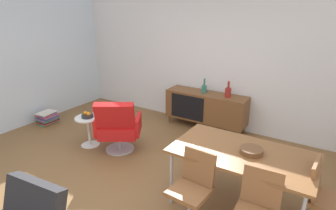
{
  "coord_description": "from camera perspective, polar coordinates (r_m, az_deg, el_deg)",
  "views": [
    {
      "loc": [
        2.13,
        -2.45,
        2.32
      ],
      "look_at": [
        0.06,
        0.84,
        0.93
      ],
      "focal_mm": 29.81,
      "sensor_mm": 36.0,
      "label": 1
    }
  ],
  "objects": [
    {
      "name": "ground_plane",
      "position": [
        3.99,
        -7.45,
        -16.03
      ],
      "size": [
        8.32,
        8.32,
        0.0
      ],
      "primitive_type": "plane",
      "color": "brown"
    },
    {
      "name": "wall_back",
      "position": [
        5.56,
        9.34,
        9.92
      ],
      "size": [
        6.8,
        0.12,
        2.8
      ],
      "primitive_type": "cube",
      "color": "white",
      "rests_on": "ground_plane"
    },
    {
      "name": "sideboard",
      "position": [
        5.53,
        7.72,
        -0.37
      ],
      "size": [
        1.6,
        0.45,
        0.72
      ],
      "color": "brown",
      "rests_on": "ground_plane"
    },
    {
      "name": "vase_cobalt",
      "position": [
        5.26,
        12.17,
        2.65
      ],
      "size": [
        0.11,
        0.11,
        0.3
      ],
      "color": "maroon",
      "rests_on": "sideboard"
    },
    {
      "name": "vase_sculptural_dark",
      "position": [
        5.44,
        7.39,
        3.38
      ],
      "size": [
        0.1,
        0.1,
        0.28
      ],
      "color": "#337266",
      "rests_on": "sideboard"
    },
    {
      "name": "dining_table",
      "position": [
        3.37,
        14.98,
        -9.84
      ],
      "size": [
        1.6,
        0.9,
        0.74
      ],
      "color": "brown",
      "rests_on": "ground_plane"
    },
    {
      "name": "wooden_bowl_on_table",
      "position": [
        3.33,
        16.68,
        -8.94
      ],
      "size": [
        0.26,
        0.26,
        0.06
      ],
      "primitive_type": "cylinder",
      "color": "brown",
      "rests_on": "dining_table"
    },
    {
      "name": "dining_chair_front_left",
      "position": [
        3.15,
        5.06,
        -16.37
      ],
      "size": [
        0.43,
        0.45,
        0.86
      ],
      "color": "brown",
      "rests_on": "ground_plane"
    },
    {
      "name": "dining_chair_far_end",
      "position": [
        3.4,
        29.58,
        -16.21
      ],
      "size": [
        0.45,
        0.42,
        0.86
      ],
      "color": "brown",
      "rests_on": "ground_plane"
    },
    {
      "name": "lounge_chair_red",
      "position": [
        4.63,
        -10.23,
        -4.19
      ],
      "size": [
        0.89,
        0.88,
        0.95
      ],
      "color": "red",
      "rests_on": "ground_plane"
    },
    {
      "name": "side_table_round",
      "position": [
        5.03,
        -15.9,
        -4.53
      ],
      "size": [
        0.44,
        0.44,
        0.52
      ],
      "color": "white",
      "rests_on": "ground_plane"
    },
    {
      "name": "fruit_bowl",
      "position": [
        4.94,
        -16.16,
        -2.04
      ],
      "size": [
        0.2,
        0.2,
        0.11
      ],
      "color": "#262628",
      "rests_on": "side_table_round"
    },
    {
      "name": "magazine_stack",
      "position": [
        6.3,
        -23.43,
        -2.41
      ],
      "size": [
        0.33,
        0.41,
        0.25
      ],
      "color": "#3F7F4C",
      "rests_on": "ground_plane"
    }
  ]
}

